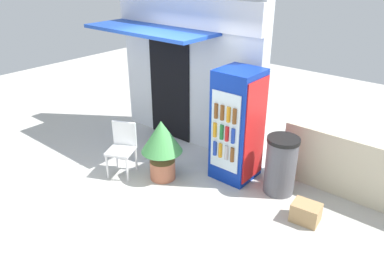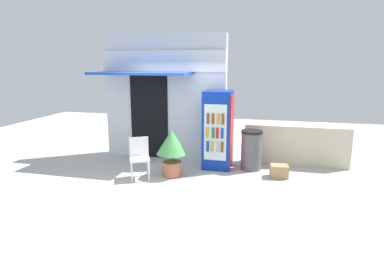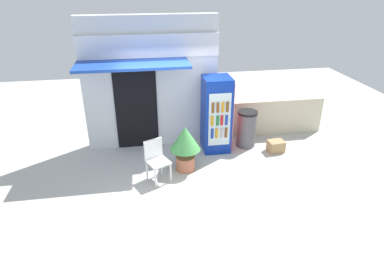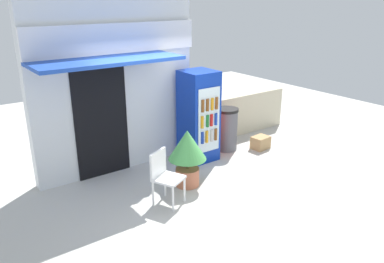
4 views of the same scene
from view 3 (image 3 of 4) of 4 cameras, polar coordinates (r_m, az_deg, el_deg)
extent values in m
plane|color=beige|center=(7.27, -1.51, -7.56)|extent=(16.00, 16.00, 0.00)
cube|color=silver|center=(8.08, -7.12, 8.19)|extent=(3.20, 0.26, 3.17)
cube|color=white|center=(7.69, -7.44, 14.42)|extent=(3.20, 0.08, 0.52)
cube|color=#1E47B2|center=(7.31, -10.22, 11.34)|extent=(2.43, 0.97, 0.06)
cube|color=black|center=(8.10, -9.61, 4.33)|extent=(1.01, 0.03, 2.17)
cube|color=#0C2D9E|center=(7.95, 4.20, 2.95)|extent=(0.64, 0.66, 1.84)
cube|color=silver|center=(7.65, 4.77, 1.98)|extent=(0.51, 0.02, 1.29)
cube|color=red|center=(8.03, 6.50, 3.08)|extent=(0.02, 0.59, 1.66)
cylinder|color=#1938A5|center=(7.73, 3.50, -0.34)|extent=(0.06, 0.06, 0.24)
cylinder|color=orange|center=(7.75, 4.26, -0.29)|extent=(0.06, 0.06, 0.24)
cylinder|color=#B2B2B7|center=(7.78, 5.13, -0.22)|extent=(0.06, 0.06, 0.24)
cylinder|color=brown|center=(7.81, 5.89, -0.17)|extent=(0.06, 0.06, 0.24)
cylinder|color=orange|center=(7.59, 3.49, 1.85)|extent=(0.06, 0.06, 0.24)
cylinder|color=#196B2D|center=(7.62, 4.44, 1.91)|extent=(0.06, 0.06, 0.24)
cylinder|color=red|center=(7.64, 5.16, 1.95)|extent=(0.06, 0.06, 0.24)
cylinder|color=#1938A5|center=(7.67, 5.97, 2.00)|extent=(0.06, 0.06, 0.24)
cylinder|color=brown|center=(7.47, 3.64, 4.12)|extent=(0.06, 0.06, 0.24)
cylinder|color=brown|center=(7.50, 4.49, 4.16)|extent=(0.06, 0.06, 0.24)
cylinder|color=orange|center=(7.53, 5.36, 4.21)|extent=(0.06, 0.06, 0.24)
cylinder|color=brown|center=(7.55, 6.15, 4.25)|extent=(0.06, 0.06, 0.24)
cylinder|color=white|center=(6.82, -6.31, -8.04)|extent=(0.04, 0.04, 0.43)
cylinder|color=white|center=(6.96, -3.69, -7.14)|extent=(0.04, 0.04, 0.43)
cylinder|color=white|center=(7.10, -7.78, -6.63)|extent=(0.04, 0.04, 0.43)
cylinder|color=white|center=(7.24, -5.24, -5.80)|extent=(0.04, 0.04, 0.43)
cube|color=white|center=(6.91, -5.84, -5.26)|extent=(0.56, 0.57, 0.04)
cube|color=white|center=(6.94, -6.71, -2.93)|extent=(0.39, 0.21, 0.42)
cylinder|color=#BC6B4C|center=(7.40, -1.15, -5.40)|extent=(0.42, 0.42, 0.33)
cylinder|color=brown|center=(7.27, -1.16, -3.68)|extent=(0.05, 0.05, 0.18)
cone|color=#47994C|center=(7.11, -1.19, -1.16)|extent=(0.67, 0.67, 0.53)
cylinder|color=#595960|center=(8.39, 9.35, 0.30)|extent=(0.47, 0.47, 0.87)
cylinder|color=black|center=(8.21, 9.58, 3.25)|extent=(0.50, 0.50, 0.06)
cube|color=beige|center=(9.23, 14.42, 2.53)|extent=(2.47, 0.23, 0.97)
cube|color=tan|center=(8.39, 14.27, -2.46)|extent=(0.41, 0.33, 0.28)
camera|label=1|loc=(5.33, 52.68, 9.18)|focal=34.59mm
camera|label=2|loc=(3.32, 75.81, -22.22)|focal=30.58mm
camera|label=4|loc=(3.05, -69.50, -6.05)|focal=35.69mm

